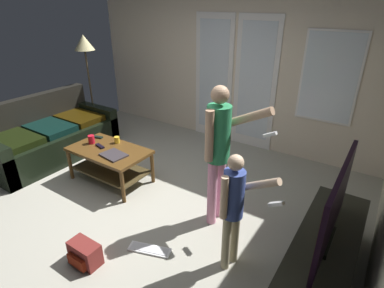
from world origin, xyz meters
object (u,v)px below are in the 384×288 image
(backpack, at_px, (85,254))
(cup_near_edge, at_px, (91,139))
(laptop_closed, at_px, (114,155))
(flat_screen_tv, at_px, (335,207))
(tv_remote_black, at_px, (100,146))
(leather_couch, at_px, (50,138))
(person_adult, at_px, (219,145))
(loose_keyboard, at_px, (150,249))
(tv_stand, at_px, (321,264))
(dvd_remote_slim, at_px, (97,137))
(cup_by_laptop, at_px, (117,140))
(person_child, at_px, (234,204))
(floor_lamp, at_px, (85,48))
(coffee_table, at_px, (110,158))

(backpack, distance_m, cup_near_edge, 1.78)
(backpack, xyz_separation_m, laptop_closed, (-0.71, 1.10, 0.38))
(flat_screen_tv, xyz_separation_m, tv_remote_black, (-2.98, 0.18, -0.34))
(laptop_closed, bearing_deg, leather_couch, -175.68)
(leather_couch, xyz_separation_m, person_adult, (3.01, 0.08, 0.64))
(loose_keyboard, bearing_deg, tv_stand, 19.44)
(dvd_remote_slim, bearing_deg, leather_couch, 175.03)
(laptop_closed, relative_size, tv_remote_black, 1.89)
(flat_screen_tv, relative_size, dvd_remote_slim, 6.76)
(tv_remote_black, bearing_deg, tv_stand, 9.54)
(person_adult, height_order, cup_near_edge, person_adult)
(tv_stand, xyz_separation_m, cup_near_edge, (-3.16, 0.20, 0.31))
(laptop_closed, bearing_deg, tv_remote_black, 174.80)
(cup_by_laptop, bearing_deg, backpack, -55.59)
(flat_screen_tv, distance_m, person_child, 0.80)
(backpack, bearing_deg, laptop_closed, 122.82)
(tv_stand, xyz_separation_m, floor_lamp, (-4.55, 1.38, 1.29))
(cup_near_edge, xyz_separation_m, dvd_remote_slim, (-0.09, 0.17, -0.05))
(coffee_table, xyz_separation_m, tv_stand, (2.83, -0.20, -0.12))
(coffee_table, relative_size, cup_near_edge, 9.27)
(loose_keyboard, bearing_deg, dvd_remote_slim, 152.63)
(coffee_table, bearing_deg, leather_couch, -179.89)
(leather_couch, bearing_deg, laptop_closed, -3.30)
(coffee_table, distance_m, backpack, 1.52)
(leather_couch, relative_size, cup_near_edge, 16.67)
(floor_lamp, xyz_separation_m, loose_keyboard, (3.04, -1.91, -1.51))
(cup_near_edge, bearing_deg, dvd_remote_slim, 117.03)
(leather_couch, distance_m, tv_remote_black, 1.24)
(person_child, bearing_deg, backpack, -147.05)
(leather_couch, relative_size, laptop_closed, 6.11)
(person_child, bearing_deg, cup_near_edge, 169.74)
(flat_screen_tv, bearing_deg, person_adult, 166.95)
(loose_keyboard, relative_size, cup_by_laptop, 5.03)
(person_child, bearing_deg, loose_keyboard, -158.69)
(person_child, relative_size, floor_lamp, 0.67)
(person_child, relative_size, backpack, 3.74)
(leather_couch, height_order, person_adult, person_adult)
(coffee_table, bearing_deg, loose_keyboard, -29.06)
(floor_lamp, height_order, tv_remote_black, floor_lamp)
(coffee_table, bearing_deg, person_adult, 2.89)
(coffee_table, xyz_separation_m, floor_lamp, (-1.73, 1.18, 1.17))
(leather_couch, relative_size, person_child, 1.66)
(person_adult, bearing_deg, tv_stand, -13.20)
(flat_screen_tv, height_order, cup_by_laptop, flat_screen_tv)
(person_child, bearing_deg, leather_couch, 172.88)
(cup_by_laptop, bearing_deg, loose_keyboard, -34.48)
(backpack, bearing_deg, leather_couch, 152.53)
(flat_screen_tv, bearing_deg, coffee_table, 176.07)
(person_child, distance_m, laptop_closed, 1.92)
(person_adult, xyz_separation_m, cup_by_laptop, (-1.69, 0.13, -0.42))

